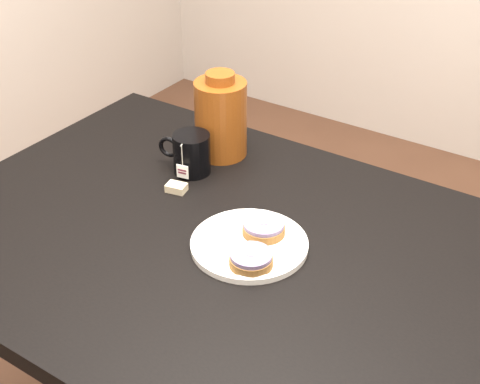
# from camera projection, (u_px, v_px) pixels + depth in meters

# --- Properties ---
(table) EXTENTS (1.40, 0.90, 0.75)m
(table) POSITION_uv_depth(u_px,v_px,m) (247.00, 281.00, 1.39)
(table) COLOR black
(table) RESTS_ON ground_plane
(plate) EXTENTS (0.24, 0.24, 0.02)m
(plate) POSITION_uv_depth(u_px,v_px,m) (249.00, 243.00, 1.35)
(plate) COLOR white
(plate) RESTS_ON table
(bagel_back) EXTENTS (0.11, 0.11, 0.03)m
(bagel_back) POSITION_uv_depth(u_px,v_px,m) (264.00, 228.00, 1.36)
(bagel_back) COLOR brown
(bagel_back) RESTS_ON plate
(bagel_front) EXTENTS (0.12, 0.12, 0.03)m
(bagel_front) POSITION_uv_depth(u_px,v_px,m) (251.00, 259.00, 1.28)
(bagel_front) COLOR brown
(bagel_front) RESTS_ON plate
(mug) EXTENTS (0.14, 0.10, 0.10)m
(mug) POSITION_uv_depth(u_px,v_px,m) (191.00, 153.00, 1.58)
(mug) COLOR black
(mug) RESTS_ON table
(teabag_pouch) EXTENTS (0.05, 0.04, 0.02)m
(teabag_pouch) POSITION_uv_depth(u_px,v_px,m) (176.00, 188.00, 1.53)
(teabag_pouch) COLOR #C6B793
(teabag_pouch) RESTS_ON table
(bagel_package) EXTENTS (0.16, 0.16, 0.22)m
(bagel_package) POSITION_uv_depth(u_px,v_px,m) (221.00, 117.00, 1.63)
(bagel_package) COLOR #58250B
(bagel_package) RESTS_ON table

